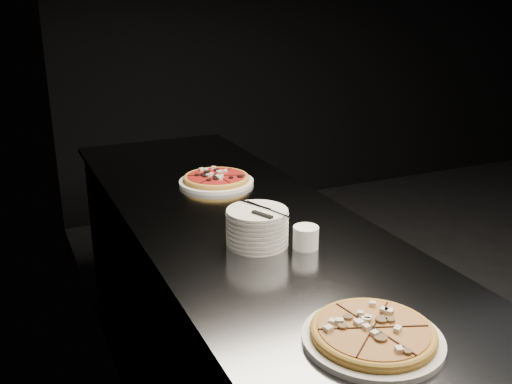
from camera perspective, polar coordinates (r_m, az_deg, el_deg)
name	(u,v)px	position (r m, az deg, el deg)	size (l,w,h in m)	color
wall_left	(125,82)	(1.69, -12.97, 10.67)	(0.02, 5.00, 2.80)	black
wall_back	(357,26)	(5.03, 10.11, 16.01)	(5.00, 0.02, 2.80)	black
counter	(246,336)	(2.14, -1.04, -14.21)	(0.74, 2.44, 0.92)	slate
pizza_mushroom	(373,334)	(1.29, 11.60, -13.76)	(0.35, 0.35, 0.04)	white
pizza_tomato	(216,179)	(2.29, -3.98, 1.28)	(0.35, 0.35, 0.03)	white
plate_stack	(257,227)	(1.71, 0.12, -3.52)	(0.18, 0.18, 0.11)	white
cutlery	(261,210)	(1.68, 0.55, -1.82)	(0.07, 0.20, 0.01)	silver
ramekin	(306,237)	(1.70, 5.00, -4.47)	(0.08, 0.08, 0.07)	white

